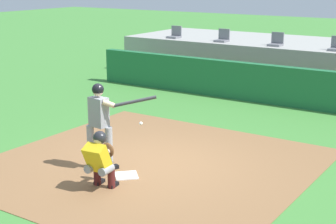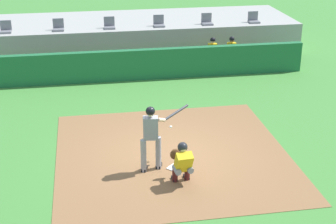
# 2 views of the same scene
# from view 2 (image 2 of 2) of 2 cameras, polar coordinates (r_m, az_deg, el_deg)

# --- Properties ---
(ground_plane) EXTENTS (80.00, 80.00, 0.00)m
(ground_plane) POSITION_cam_2_polar(r_m,az_deg,el_deg) (14.22, 0.48, -4.80)
(ground_plane) COLOR #428438
(dirt_infield) EXTENTS (6.40, 6.40, 0.01)m
(dirt_infield) POSITION_cam_2_polar(r_m,az_deg,el_deg) (14.21, 0.48, -4.78)
(dirt_infield) COLOR olive
(dirt_infield) RESTS_ON ground
(home_plate) EXTENTS (0.62, 0.62, 0.02)m
(home_plate) POSITION_cam_2_polar(r_m,az_deg,el_deg) (13.51, 1.08, -6.27)
(home_plate) COLOR white
(home_plate) RESTS_ON dirt_infield
(batter_at_plate) EXTENTS (1.36, 0.68, 1.80)m
(batter_at_plate) POSITION_cam_2_polar(r_m,az_deg,el_deg) (12.99, -1.84, -2.52)
(batter_at_plate) COLOR #99999E
(batter_at_plate) RESTS_ON ground
(catcher_crouched) EXTENTS (0.52, 1.72, 1.13)m
(catcher_crouched) POSITION_cam_2_polar(r_m,az_deg,el_deg) (12.61, 1.59, -5.54)
(catcher_crouched) COLOR gray
(catcher_crouched) RESTS_ON ground
(dugout_wall) EXTENTS (13.00, 0.30, 1.20)m
(dugout_wall) POSITION_cam_2_polar(r_m,az_deg,el_deg) (19.94, -2.83, 5.37)
(dugout_wall) COLOR #1E6638
(dugout_wall) RESTS_ON ground
(dugout_bench) EXTENTS (11.80, 0.44, 0.45)m
(dugout_bench) POSITION_cam_2_polar(r_m,az_deg,el_deg) (21.00, -3.15, 5.21)
(dugout_bench) COLOR olive
(dugout_bench) RESTS_ON ground
(dugout_player_0) EXTENTS (0.49, 0.70, 1.30)m
(dugout_player_0) POSITION_cam_2_polar(r_m,az_deg,el_deg) (21.26, 5.10, 6.65)
(dugout_player_0) COLOR #939399
(dugout_player_0) RESTS_ON ground
(dugout_player_1) EXTENTS (0.49, 0.70, 1.30)m
(dugout_player_1) POSITION_cam_2_polar(r_m,az_deg,el_deg) (21.48, 7.23, 6.72)
(dugout_player_1) COLOR #939399
(dugout_player_1) RESTS_ON ground
(stands_platform) EXTENTS (15.00, 4.40, 1.40)m
(stands_platform) POSITION_cam_2_polar(r_m,az_deg,el_deg) (24.12, -4.14, 8.71)
(stands_platform) COLOR #9E9E99
(stands_platform) RESTS_ON ground
(stadium_seat_0) EXTENTS (0.46, 0.46, 0.48)m
(stadium_seat_0) POSITION_cam_2_polar(r_m,az_deg,el_deg) (22.57, -17.77, 8.87)
(stadium_seat_0) COLOR slate
(stadium_seat_0) RESTS_ON stands_platform
(stadium_seat_1) EXTENTS (0.46, 0.46, 0.48)m
(stadium_seat_1) POSITION_cam_2_polar(r_m,az_deg,el_deg) (22.36, -12.21, 9.32)
(stadium_seat_1) COLOR slate
(stadium_seat_1) RESTS_ON stands_platform
(stadium_seat_2) EXTENTS (0.46, 0.46, 0.48)m
(stadium_seat_2) POSITION_cam_2_polar(r_m,az_deg,el_deg) (22.37, -6.60, 9.69)
(stadium_seat_2) COLOR slate
(stadium_seat_2) RESTS_ON stands_platform
(stadium_seat_3) EXTENTS (0.46, 0.46, 0.48)m
(stadium_seat_3) POSITION_cam_2_polar(r_m,az_deg,el_deg) (22.59, -1.02, 9.96)
(stadium_seat_3) COLOR slate
(stadium_seat_3) RESTS_ON stands_platform
(stadium_seat_4) EXTENTS (0.46, 0.46, 0.48)m
(stadium_seat_4) POSITION_cam_2_polar(r_m,az_deg,el_deg) (23.01, 4.40, 10.14)
(stadium_seat_4) COLOR slate
(stadium_seat_4) RESTS_ON stands_platform
(stadium_seat_5) EXTENTS (0.46, 0.46, 0.48)m
(stadium_seat_5) POSITION_cam_2_polar(r_m,az_deg,el_deg) (23.62, 9.59, 10.23)
(stadium_seat_5) COLOR slate
(stadium_seat_5) RESTS_ON stands_platform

